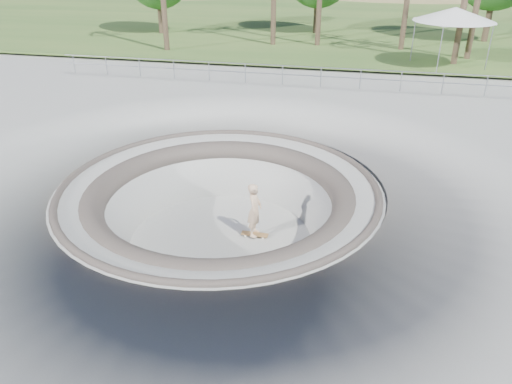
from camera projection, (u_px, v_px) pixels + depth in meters
ground at (219, 187)px, 15.90m from camera, size 180.00×180.00×0.00m
skate_bowl at (221, 236)px, 16.73m from camera, size 14.00×14.00×4.10m
grass_strip at (323, 22)px, 45.35m from camera, size 180.00×36.00×0.12m
distant_hills at (364, 53)px, 68.09m from camera, size 103.20×45.00×28.60m
safety_railing at (283, 75)px, 26.01m from camera, size 25.00×0.06×1.03m
skateboard at (255, 234)px, 16.79m from camera, size 0.92×0.27×0.09m
skater at (255, 210)px, 16.36m from camera, size 0.46×0.69×1.87m
canopy_white at (455, 14)px, 28.41m from camera, size 5.93×5.93×3.29m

